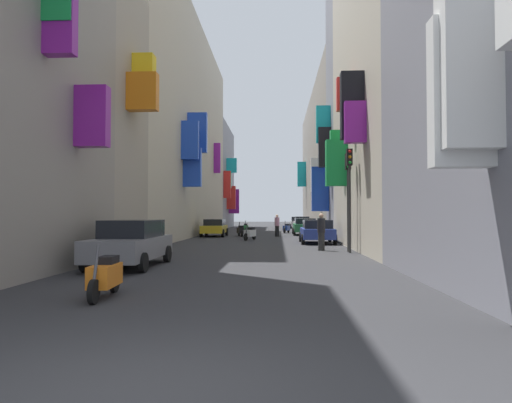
# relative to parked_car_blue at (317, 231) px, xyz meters

# --- Properties ---
(ground_plane) EXTENTS (140.00, 140.00, 0.00)m
(ground_plane) POSITION_rel_parked_car_blue_xyz_m (-3.71, 7.38, -0.74)
(ground_plane) COLOR #2D2D30
(building_left_mid_a) EXTENTS (7.29, 4.45, 12.02)m
(building_left_mid_a) POSITION_rel_parked_car_blue_xyz_m (-11.69, -7.64, 5.28)
(building_left_mid_a) COLOR #9E9384
(building_left_mid_a) RESTS_ON ground
(building_left_mid_b) EXTENTS (7.38, 29.76, 17.55)m
(building_left_mid_b) POSITION_rel_parked_car_blue_xyz_m (-11.71, 9.46, 8.03)
(building_left_mid_b) COLOR #BCB29E
(building_left_mid_b) RESTS_ON ground
(building_left_mid_c) EXTENTS (7.33, 13.03, 13.15)m
(building_left_mid_c) POSITION_rel_parked_car_blue_xyz_m (-11.69, 30.85, 5.82)
(building_left_mid_c) COLOR gray
(building_left_mid_c) RESTS_ON ground
(building_right_mid_a) EXTENTS (7.11, 13.39, 19.97)m
(building_right_mid_a) POSITION_rel_parked_car_blue_xyz_m (4.27, -4.44, 9.23)
(building_right_mid_a) COLOR #BCB29E
(building_right_mid_a) RESTS_ON ground
(building_right_mid_b) EXTENTS (7.22, 4.25, 19.99)m
(building_right_mid_b) POSITION_rel_parked_car_blue_xyz_m (4.26, 4.38, 9.23)
(building_right_mid_b) COLOR gray
(building_right_mid_b) RESTS_ON ground
(building_right_mid_c) EXTENTS (7.09, 30.88, 14.66)m
(building_right_mid_c) POSITION_rel_parked_car_blue_xyz_m (4.28, 21.95, 6.59)
(building_right_mid_c) COLOR gray
(building_right_mid_c) RESTS_ON ground
(parked_car_blue) EXTENTS (2.01, 3.96, 1.40)m
(parked_car_blue) POSITION_rel_parked_car_blue_xyz_m (0.00, 0.00, 0.00)
(parked_car_blue) COLOR navy
(parked_car_blue) RESTS_ON ground
(parked_car_silver) EXTENTS (1.91, 3.92, 1.43)m
(parked_car_silver) POSITION_rel_parked_car_blue_xyz_m (0.12, 28.44, 0.01)
(parked_car_silver) COLOR #B7B7BC
(parked_car_silver) RESTS_ON ground
(parked_car_white) EXTENTS (1.84, 4.35, 1.49)m
(parked_car_white) POSITION_rel_parked_car_blue_xyz_m (0.31, 22.22, 0.04)
(parked_car_white) COLOR white
(parked_car_white) RESTS_ON ground
(parked_car_yellow) EXTENTS (1.84, 3.92, 1.35)m
(parked_car_yellow) POSITION_rel_parked_car_blue_xyz_m (-7.34, 7.96, -0.02)
(parked_car_yellow) COLOR gold
(parked_car_yellow) RESTS_ON ground
(parked_car_grey) EXTENTS (1.92, 4.42, 1.54)m
(parked_car_grey) POSITION_rel_parked_car_blue_xyz_m (-7.24, -12.25, 0.06)
(parked_car_grey) COLOR slate
(parked_car_grey) RESTS_ON ground
(parked_car_green) EXTENTS (2.02, 4.33, 1.40)m
(parked_car_green) POSITION_rel_parked_car_blue_xyz_m (-0.08, 10.79, 0.01)
(parked_car_green) COLOR #236638
(parked_car_green) RESTS_ON ground
(scooter_orange) EXTENTS (0.50, 1.80, 1.13)m
(scooter_orange) POSITION_rel_parked_car_blue_xyz_m (-5.95, -17.72, -0.28)
(scooter_orange) COLOR orange
(scooter_orange) RESTS_ON ground
(scooter_white) EXTENTS (0.79, 1.76, 1.13)m
(scooter_white) POSITION_rel_parked_car_blue_xyz_m (-4.22, 3.06, -0.28)
(scooter_white) COLOR silver
(scooter_white) RESTS_ON ground
(scooter_black) EXTENTS (0.70, 1.82, 1.13)m
(scooter_black) POSITION_rel_parked_car_blue_xyz_m (-5.31, 8.27, -0.28)
(scooter_black) COLOR black
(scooter_black) RESTS_ON ground
(scooter_green) EXTENTS (0.57, 1.89, 1.13)m
(scooter_green) POSITION_rel_parked_car_blue_xyz_m (-5.43, 15.76, -0.28)
(scooter_green) COLOR #287F3D
(scooter_green) RESTS_ON ground
(scooter_red) EXTENTS (0.70, 1.76, 1.13)m
(scooter_red) POSITION_rel_parked_car_blue_xyz_m (-7.70, 14.28, -0.28)
(scooter_red) COLOR red
(scooter_red) RESTS_ON ground
(scooter_blue) EXTENTS (0.73, 1.74, 1.13)m
(scooter_blue) POSITION_rel_parked_car_blue_xyz_m (-1.54, 14.64, -0.28)
(scooter_blue) COLOR #2D4CAD
(scooter_blue) RESTS_ON ground
(pedestrian_crossing) EXTENTS (0.45, 0.45, 1.78)m
(pedestrian_crossing) POSITION_rel_parked_car_blue_xyz_m (-0.28, -5.42, 0.15)
(pedestrian_crossing) COLOR #292929
(pedestrian_crossing) RESTS_ON ground
(pedestrian_near_left) EXTENTS (0.53, 0.53, 1.72)m
(pedestrian_near_left) POSITION_rel_parked_car_blue_xyz_m (-2.41, 7.92, 0.12)
(pedestrian_near_left) COLOR black
(pedestrian_near_left) RESTS_ON ground
(traffic_light_near_corner) EXTENTS (0.26, 0.34, 4.69)m
(traffic_light_near_corner) POSITION_rel_parked_car_blue_xyz_m (0.88, -6.66, 2.43)
(traffic_light_near_corner) COLOR #2D2D2D
(traffic_light_near_corner) RESTS_ON ground
(traffic_light_far_corner) EXTENTS (0.26, 0.34, 4.56)m
(traffic_light_far_corner) POSITION_rel_parked_car_blue_xyz_m (0.92, -6.02, 2.35)
(traffic_light_far_corner) COLOR #2D2D2D
(traffic_light_far_corner) RESTS_ON ground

